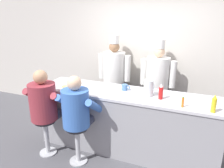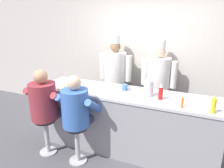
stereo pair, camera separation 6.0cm
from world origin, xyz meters
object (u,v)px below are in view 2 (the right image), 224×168
object	(u,v)px
coffee_mug_blue	(125,87)
diner_seated_blue	(77,110)
ketchup_bottle_red	(161,92)
diner_seated_maroon	(45,103)
cook_in_whites_far	(158,81)
breakfast_plate	(66,87)
water_pitcher_clear	(148,88)
cook_in_whites_near	(115,74)
cereal_bowl	(79,89)
mustard_bottle_yellow	(214,105)
hot_sauce_bottle_orange	(182,103)

from	to	relation	value
coffee_mug_blue	diner_seated_blue	size ratio (longest dim) A/B	0.10
ketchup_bottle_red	diner_seated_maroon	world-z (taller)	diner_seated_maroon
ketchup_bottle_red	cook_in_whites_far	xyz separation A→B (m)	(-0.25, 1.07, -0.17)
ketchup_bottle_red	breakfast_plate	world-z (taller)	ketchup_bottle_red
cook_in_whites_far	water_pitcher_clear	bearing A→B (deg)	-86.77
water_pitcher_clear	cook_in_whites_near	xyz separation A→B (m)	(-0.94, 1.02, -0.15)
ketchup_bottle_red	water_pitcher_clear	world-z (taller)	water_pitcher_clear
water_pitcher_clear	coffee_mug_blue	xyz separation A→B (m)	(-0.40, 0.10, -0.07)
coffee_mug_blue	cook_in_whites_far	world-z (taller)	cook_in_whites_far
breakfast_plate	diner_seated_blue	distance (m)	0.58
ketchup_bottle_red	breakfast_plate	size ratio (longest dim) A/B	0.85
cereal_bowl	diner_seated_blue	distance (m)	0.40
diner_seated_blue	cook_in_whites_near	world-z (taller)	cook_in_whites_near
cereal_bowl	cook_in_whites_near	world-z (taller)	cook_in_whites_near
cook_in_whites_far	breakfast_plate	bearing A→B (deg)	-136.33
mustard_bottle_yellow	cook_in_whites_near	bearing A→B (deg)	144.92
hot_sauce_bottle_orange	breakfast_plate	world-z (taller)	hot_sauce_bottle_orange
mustard_bottle_yellow	cook_in_whites_near	world-z (taller)	cook_in_whites_near
mustard_bottle_yellow	cereal_bowl	xyz separation A→B (m)	(-1.91, 0.03, -0.08)
hot_sauce_bottle_orange	coffee_mug_blue	xyz separation A→B (m)	(-0.90, 0.33, -0.02)
mustard_bottle_yellow	diner_seated_blue	size ratio (longest dim) A/B	0.17
cook_in_whites_near	hot_sauce_bottle_orange	bearing A→B (deg)	-40.90
diner_seated_blue	cook_in_whites_far	bearing A→B (deg)	61.90
mustard_bottle_yellow	cook_in_whites_near	size ratio (longest dim) A/B	0.13
ketchup_bottle_red	diner_seated_blue	world-z (taller)	diner_seated_blue
hot_sauce_bottle_orange	cereal_bowl	distance (m)	1.55
breakfast_plate	coffee_mug_blue	bearing A→B (deg)	17.22
hot_sauce_bottle_orange	diner_seated_maroon	xyz separation A→B (m)	(-1.96, -0.31, -0.21)
mustard_bottle_yellow	coffee_mug_blue	xyz separation A→B (m)	(-1.27, 0.35, -0.06)
breakfast_plate	coffee_mug_blue	distance (m)	0.96
mustard_bottle_yellow	diner_seated_blue	xyz separation A→B (m)	(-1.76, -0.29, -0.26)
breakfast_plate	diner_seated_blue	size ratio (longest dim) A/B	0.20
coffee_mug_blue	hot_sauce_bottle_orange	bearing A→B (deg)	-20.30
water_pitcher_clear	cereal_bowl	world-z (taller)	water_pitcher_clear
ketchup_bottle_red	cook_in_whites_near	world-z (taller)	cook_in_whites_near
mustard_bottle_yellow	diner_seated_blue	distance (m)	1.80
breakfast_plate	cereal_bowl	size ratio (longest dim) A/B	1.86
water_pitcher_clear	cereal_bowl	distance (m)	1.07
cook_in_whites_near	cook_in_whites_far	world-z (taller)	cook_in_whites_near
diner_seated_blue	cook_in_whites_far	world-z (taller)	cook_in_whites_far
cook_in_whites_near	water_pitcher_clear	bearing A→B (deg)	-47.25
hot_sauce_bottle_orange	cook_in_whites_far	bearing A→B (deg)	114.23
mustard_bottle_yellow	diner_seated_blue	world-z (taller)	diner_seated_blue
mustard_bottle_yellow	cook_in_whites_far	world-z (taller)	cook_in_whites_far
diner_seated_maroon	diner_seated_blue	world-z (taller)	diner_seated_maroon
water_pitcher_clear	cook_in_whites_far	xyz separation A→B (m)	(-0.06, 1.02, -0.18)
breakfast_plate	diner_seated_blue	xyz separation A→B (m)	(0.43, -0.36, -0.17)
diner_seated_maroon	breakfast_plate	bearing A→B (deg)	68.90
cereal_bowl	diner_seated_maroon	world-z (taller)	diner_seated_maroon
coffee_mug_blue	cook_in_whites_near	distance (m)	1.07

